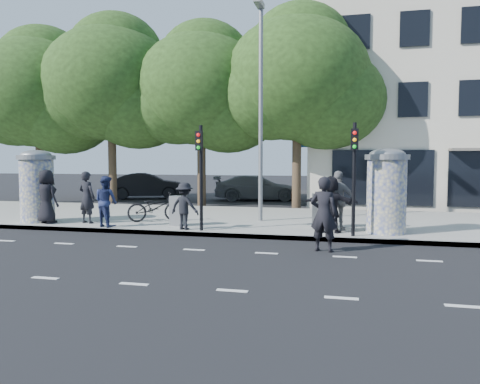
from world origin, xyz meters
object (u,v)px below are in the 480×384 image
(traffic_pole_far, at_px, (354,167))
(street_lamp, at_px, (260,96))
(ped_a, at_px, (47,197))
(ped_d, at_px, (185,206))
(ped_b, at_px, (87,197))
(bicycle, at_px, (155,207))
(car_mid, at_px, (147,186))
(ad_column_right, at_px, (387,189))
(traffic_pole_near, at_px, (200,166))
(ped_c, at_px, (106,201))
(ped_f, at_px, (331,204))
(cabinet_right, at_px, (320,211))
(car_right, at_px, (257,188))
(man_road, at_px, (324,214))
(ped_e, at_px, (338,201))
(ad_column_left, at_px, (37,184))
(cabinet_left, at_px, (178,211))

(traffic_pole_far, bearing_deg, street_lamp, 140.12)
(ped_a, distance_m, ped_d, 5.37)
(ped_a, height_order, ped_d, ped_a)
(ped_b, xyz_separation_m, bicycle, (2.21, 1.01, -0.40))
(ped_b, distance_m, car_mid, 12.50)
(street_lamp, relative_size, car_mid, 1.66)
(ped_a, distance_m, car_mid, 12.58)
(ad_column_right, xyz_separation_m, traffic_pole_near, (-5.80, -0.91, 0.69))
(street_lamp, height_order, ped_c, street_lamp)
(ped_f, bearing_deg, ped_a, 6.20)
(ad_column_right, distance_m, ped_d, 6.48)
(ad_column_right, distance_m, cabinet_right, 2.31)
(ad_column_right, relative_size, ped_a, 1.37)
(ped_f, xyz_separation_m, car_right, (-4.92, 12.59, -0.30))
(traffic_pole_near, relative_size, man_road, 1.69)
(traffic_pole_far, distance_m, cabinet_right, 2.39)
(traffic_pole_far, bearing_deg, ped_f, 139.96)
(ad_column_right, xyz_separation_m, ped_e, (-1.47, 0.12, -0.41))
(ped_c, bearing_deg, ped_e, -150.80)
(car_right, bearing_deg, ped_b, 150.77)
(ped_f, bearing_deg, ped_b, 3.94)
(ad_column_left, distance_m, ped_f, 10.71)
(street_lamp, relative_size, cabinet_right, 6.94)
(cabinet_left, height_order, cabinet_right, cabinet_right)
(man_road, bearing_deg, bicycle, -17.50)
(ped_c, distance_m, ped_f, 7.56)
(ped_f, xyz_separation_m, cabinet_left, (-5.25, 0.36, -0.38))
(street_lamp, relative_size, ped_c, 4.58)
(ped_c, distance_m, bicycle, 2.00)
(ad_column_left, distance_m, traffic_pole_far, 11.44)
(ped_e, xyz_separation_m, cabinet_right, (-0.60, 0.49, -0.40))
(ped_f, bearing_deg, cabinet_left, 1.08)
(traffic_pole_near, bearing_deg, man_road, -23.62)
(ad_column_left, distance_m, ped_b, 2.08)
(traffic_pole_far, bearing_deg, man_road, -113.70)
(ped_d, xyz_separation_m, ped_e, (4.93, 0.90, 0.20))
(ped_b, distance_m, bicycle, 2.46)
(ped_b, relative_size, bicycle, 0.92)
(ped_f, bearing_deg, ped_e, -111.73)
(man_road, bearing_deg, traffic_pole_far, -102.33)
(ad_column_left, bearing_deg, ped_f, -0.65)
(traffic_pole_near, bearing_deg, ped_b, 170.76)
(car_right, bearing_deg, ped_a, 145.68)
(ped_b, bearing_deg, ped_f, -167.51)
(ad_column_left, height_order, man_road, ad_column_left)
(traffic_pole_near, height_order, ped_b, traffic_pole_near)
(bicycle, bearing_deg, ped_c, 117.30)
(ad_column_right, height_order, traffic_pole_far, traffic_pole_far)
(traffic_pole_near, bearing_deg, traffic_pole_far, 0.00)
(car_right, bearing_deg, cabinet_right, -171.15)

